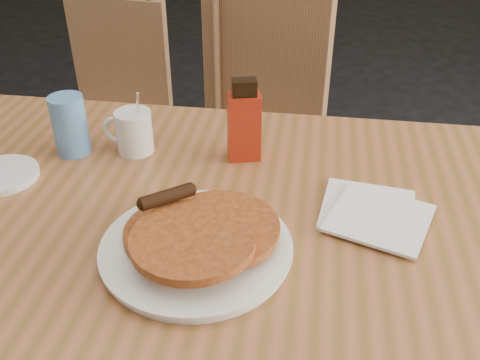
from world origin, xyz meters
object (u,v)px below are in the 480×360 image
Objects in this scene: main_table at (198,231)px; chair_wall_extra at (115,96)px; coffee_mug at (133,131)px; pancake_plate at (197,241)px; syrup_bottle at (244,123)px; blue_tumbler at (70,125)px; chair_main_far at (257,120)px.

main_table is 1.67× the size of chair_wall_extra.
pancake_plate is at bearing -63.20° from coffee_mug.
syrup_bottle is at bearing -5.54° from coffee_mug.
syrup_bottle is (0.01, 0.31, 0.06)m from pancake_plate.
syrup_bottle reaches higher than blue_tumbler.
pancake_plate is at bearing -110.40° from syrup_bottle.
coffee_mug reaches higher than chair_wall_extra.
chair_main_far is at bearing 93.76° from pancake_plate.
syrup_bottle reaches higher than coffee_mug.
main_table is at bearing 106.01° from pancake_plate.
syrup_bottle is (0.07, -0.54, 0.26)m from chair_main_far.
chair_wall_extra is at bearing 109.65° from blue_tumbler.
blue_tumbler reaches higher than chair_wall_extra.
blue_tumbler reaches higher than main_table.
main_table is 8.01× the size of syrup_bottle.
syrup_bottle is at bearing 79.05° from main_table.
pancake_plate reaches higher than main_table.
syrup_bottle is (0.65, -0.76, 0.34)m from chair_wall_extra.
main_table is 1.46× the size of chair_main_far.
chair_main_far is 0.62m from coffee_mug.
main_table is 9.72× the size of coffee_mug.
coffee_mug is (-0.17, -0.55, 0.23)m from chair_main_far.
chair_main_far is 5.47× the size of syrup_bottle.
main_table is at bearing -55.22° from coffee_mug.
blue_tumbler is at bearing -98.66° from chair_main_far.
coffee_mug is 1.13× the size of blue_tumbler.
main_table is 0.37m from blue_tumbler.
chair_main_far reaches higher than coffee_mug.
chair_wall_extra is 2.68× the size of pancake_plate.
blue_tumbler is (-0.12, -0.03, 0.02)m from coffee_mug.
pancake_plate is at bearing -37.15° from blue_tumbler.
chair_main_far is 1.14× the size of chair_wall_extra.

